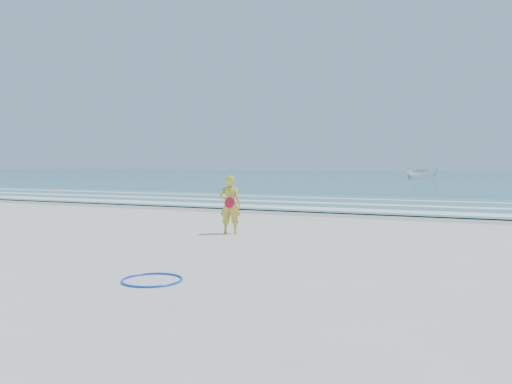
% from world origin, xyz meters
% --- Properties ---
extents(ground, '(400.00, 400.00, 0.00)m').
position_xyz_m(ground, '(0.00, 0.00, 0.00)').
color(ground, silver).
rests_on(ground, ground).
extents(wet_sand, '(400.00, 2.40, 0.00)m').
position_xyz_m(wet_sand, '(0.00, 9.00, 0.00)').
color(wet_sand, '#B2A893').
rests_on(wet_sand, ground).
extents(ocean, '(400.00, 190.00, 0.04)m').
position_xyz_m(ocean, '(0.00, 105.00, 0.02)').
color(ocean, '#19727F').
rests_on(ocean, ground).
extents(shallow, '(400.00, 10.00, 0.01)m').
position_xyz_m(shallow, '(0.00, 14.00, 0.04)').
color(shallow, '#59B7AD').
rests_on(shallow, ocean).
extents(foam_near, '(400.00, 1.40, 0.01)m').
position_xyz_m(foam_near, '(0.00, 10.30, 0.05)').
color(foam_near, white).
rests_on(foam_near, shallow).
extents(foam_mid, '(400.00, 0.90, 0.01)m').
position_xyz_m(foam_mid, '(0.00, 13.20, 0.05)').
color(foam_mid, white).
rests_on(foam_mid, shallow).
extents(foam_far, '(400.00, 0.60, 0.01)m').
position_xyz_m(foam_far, '(0.00, 16.50, 0.05)').
color(foam_far, white).
rests_on(foam_far, shallow).
extents(hoop, '(1.14, 1.14, 0.03)m').
position_xyz_m(hoop, '(1.67, -2.17, 0.02)').
color(hoop, '#0D46F2').
rests_on(hoop, ground).
extents(boat, '(4.33, 2.16, 1.60)m').
position_xyz_m(boat, '(-1.34, 60.80, 0.84)').
color(boat, white).
rests_on(boat, ocean).
extents(woman, '(0.60, 0.47, 1.47)m').
position_xyz_m(woman, '(0.33, 2.90, 0.73)').
color(woman, gold).
rests_on(woman, ground).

